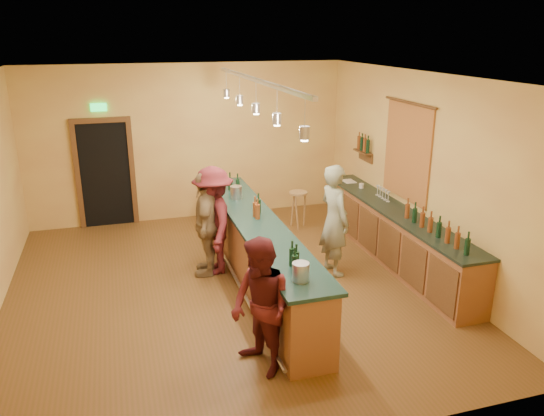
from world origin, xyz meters
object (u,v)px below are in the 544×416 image
object	(u,v)px
tasting_bar	(257,248)
customer_c	(214,221)
customer_a	(261,308)
back_counter	(394,234)
bartender	(334,220)
customer_b	(206,224)
bar_stool	(298,199)

from	to	relation	value
tasting_bar	customer_c	world-z (taller)	customer_c
tasting_bar	customer_c	distance (m)	0.89
customer_a	customer_c	bearing A→B (deg)	161.08
tasting_bar	customer_c	xyz separation A→B (m)	(-0.55, 0.64, 0.28)
back_counter	bartender	world-z (taller)	bartender
bartender	customer_b	xyz separation A→B (m)	(-1.97, 0.58, -0.05)
customer_c	bar_stool	size ratio (longest dim) A/B	2.36
customer_a	bartender	bearing A→B (deg)	121.41
tasting_bar	customer_a	size ratio (longest dim) A/B	3.11
tasting_bar	bartender	size ratio (longest dim) A/B	2.79
bartender	back_counter	bearing A→B (deg)	-92.26
customer_b	bar_stool	xyz separation A→B (m)	(2.12, 1.58, -0.25)
customer_b	customer_c	size ratio (longest dim) A/B	0.97
back_counter	customer_c	size ratio (longest dim) A/B	2.56
tasting_bar	customer_a	distance (m)	2.26
bartender	customer_c	xyz separation A→B (m)	(-1.84, 0.60, -0.02)
customer_c	bar_stool	distance (m)	2.55
tasting_bar	customer_a	xyz separation A→B (m)	(-0.55, -2.18, 0.21)
bartender	customer_c	world-z (taller)	bartender
back_counter	bartender	size ratio (longest dim) A/B	2.49
bartender	bar_stool	distance (m)	2.19
tasting_bar	back_counter	bearing A→B (deg)	4.20
tasting_bar	customer_b	bearing A→B (deg)	137.58
customer_c	bar_stool	world-z (taller)	customer_c
bartender	customer_b	world-z (taller)	bartender
customer_b	back_counter	bearing A→B (deg)	97.93
customer_a	bar_stool	bearing A→B (deg)	136.62
customer_c	customer_a	bearing A→B (deg)	2.92
back_counter	customer_a	bearing A→B (deg)	-141.97
tasting_bar	customer_b	world-z (taller)	customer_b
customer_c	tasting_bar	bearing A→B (deg)	43.48
tasting_bar	bar_stool	size ratio (longest dim) A/B	6.78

